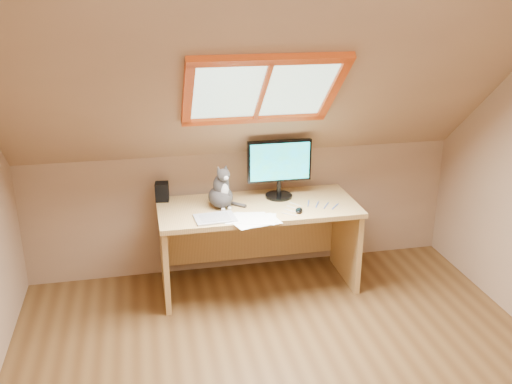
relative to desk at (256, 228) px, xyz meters
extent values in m
cube|color=tan|center=(-0.04, 0.30, 0.03)|extent=(3.50, 0.02, 1.00)
cube|color=tan|center=(-0.04, -0.47, 1.23)|extent=(3.50, 1.56, 1.41)
cube|color=#B2E0CC|center=(-0.04, -0.39, 1.16)|extent=(0.90, 0.53, 0.48)
cube|color=#EC4816|center=(-0.04, -0.39, 1.16)|extent=(1.02, 0.64, 0.59)
cube|color=tan|center=(0.00, -0.07, 0.20)|extent=(1.51, 0.66, 0.04)
cube|color=tan|center=(-0.72, -0.07, -0.15)|extent=(0.04, 0.59, 0.65)
cube|color=tan|center=(0.72, -0.07, -0.15)|extent=(0.04, 0.59, 0.65)
cube|color=tan|center=(0.00, 0.23, -0.15)|extent=(1.41, 0.03, 0.45)
cylinder|color=black|center=(0.20, 0.07, 0.23)|extent=(0.21, 0.21, 0.02)
cylinder|color=black|center=(0.20, 0.07, 0.29)|extent=(0.03, 0.03, 0.12)
cube|color=black|center=(0.20, 0.07, 0.51)|extent=(0.50, 0.04, 0.33)
cube|color=#097CC9|center=(0.20, 0.05, 0.51)|extent=(0.46, 0.01, 0.29)
ellipsoid|color=#3C3735|center=(-0.28, -0.03, 0.30)|extent=(0.25, 0.27, 0.16)
ellipsoid|color=#3C3735|center=(-0.28, -0.05, 0.39)|extent=(0.15, 0.15, 0.17)
ellipsoid|color=silver|center=(-0.26, -0.10, 0.37)|extent=(0.07, 0.05, 0.10)
ellipsoid|color=#3C3735|center=(-0.26, -0.08, 0.48)|extent=(0.12, 0.11, 0.09)
sphere|color=silver|center=(-0.25, -0.12, 0.47)|extent=(0.04, 0.04, 0.04)
cone|color=#3C3735|center=(-0.30, -0.08, 0.53)|extent=(0.06, 0.05, 0.06)
cone|color=#3C3735|center=(-0.24, -0.06, 0.53)|extent=(0.05, 0.06, 0.06)
cube|color=black|center=(-0.70, 0.18, 0.29)|extent=(0.11, 0.11, 0.14)
cube|color=#B2B2B7|center=(-0.36, -0.26, 0.22)|extent=(0.30, 0.23, 0.01)
ellipsoid|color=black|center=(0.27, -0.26, 0.23)|extent=(0.08, 0.11, 0.03)
cube|color=white|center=(-0.12, -0.33, 0.22)|extent=(0.33, 0.27, 0.00)
cube|color=white|center=(-0.12, -0.33, 0.22)|extent=(0.32, 0.24, 0.00)
cube|color=white|center=(-0.12, -0.33, 0.22)|extent=(0.35, 0.30, 0.00)
cube|color=white|center=(-0.12, -0.33, 0.22)|extent=(0.34, 0.28, 0.00)
camera|label=1|loc=(-0.83, -3.98, 1.82)|focal=40.00mm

